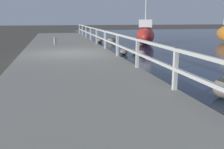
{
  "coord_description": "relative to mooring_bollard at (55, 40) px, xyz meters",
  "views": [
    {
      "loc": [
        -0.65,
        -13.06,
        1.99
      ],
      "look_at": [
        1.58,
        -3.06,
        -0.24
      ],
      "focal_mm": 42.0,
      "sensor_mm": 36.0,
      "label": 1
    }
  ],
  "objects": [
    {
      "name": "boulder_far_strip",
      "position": [
        4.53,
        3.22,
        -0.29
      ],
      "size": [
        0.63,
        0.57,
        0.48
      ],
      "color": "gray",
      "rests_on": "ground"
    },
    {
      "name": "boulder_mid_strip",
      "position": [
        4.31,
        -4.84,
        -0.36
      ],
      "size": [
        0.44,
        0.4,
        0.33
      ],
      "color": "gray",
      "rests_on": "ground"
    },
    {
      "name": "boulder_near_dock",
      "position": [
        3.62,
        -3.91,
        -0.37
      ],
      "size": [
        0.44,
        0.4,
        0.33
      ],
      "color": "slate",
      "rests_on": "ground"
    },
    {
      "name": "mooring_bollard",
      "position": [
        0.0,
        0.0,
        0.0
      ],
      "size": [
        0.16,
        0.16,
        0.52
      ],
      "color": "gray",
      "rests_on": "dock_walkway"
    },
    {
      "name": "railing",
      "position": [
        2.74,
        -4.58,
        0.43
      ],
      "size": [
        0.1,
        32.5,
        1.02
      ],
      "color": "beige",
      "rests_on": "dock_walkway"
    },
    {
      "name": "boulder_upstream",
      "position": [
        3.58,
        3.43,
        -0.36
      ],
      "size": [
        0.45,
        0.41,
        0.34
      ],
      "color": "slate",
      "rests_on": "ground"
    },
    {
      "name": "sailboat_red",
      "position": [
        6.68,
        1.22,
        0.23
      ],
      "size": [
        2.53,
        3.82,
        5.35
      ],
      "rotation": [
        0.0,
        0.0,
        -0.36
      ],
      "color": "red",
      "rests_on": "water_surface"
    },
    {
      "name": "dock_walkway",
      "position": [
        0.56,
        -4.58,
        -0.4
      ],
      "size": [
        4.56,
        36.0,
        0.27
      ],
      "color": "gray",
      "rests_on": "ground"
    },
    {
      "name": "boulder_downstream",
      "position": [
        4.21,
        -4.02,
        -0.36
      ],
      "size": [
        0.46,
        0.42,
        0.35
      ],
      "color": "#666056",
      "rests_on": "ground"
    },
    {
      "name": "ground_plane",
      "position": [
        0.56,
        -4.58,
        -0.53
      ],
      "size": [
        120.0,
        120.0,
        0.0
      ],
      "primitive_type": "plane",
      "color": "#4C473D"
    }
  ]
}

